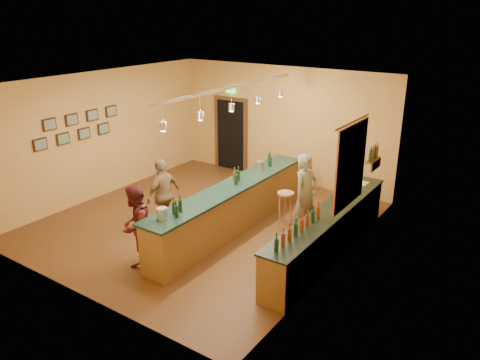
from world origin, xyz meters
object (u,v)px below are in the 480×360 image
Objects in this scene: customer_a at (136,226)px; bartender at (306,196)px; back_counter at (328,232)px; customer_b at (163,195)px; tasting_bar at (232,205)px; bar_stool at (286,198)px.

bartender is at bearing 125.75° from customer_a.
bartender reaches higher than back_counter.
customer_a is 0.98× the size of customer_b.
tasting_bar is 2.30m from customer_a.
back_counter is at bearing 4.72° from tasting_bar.
tasting_bar is 1.60m from bartender.
customer_a is 3.46m from bar_stool.
customer_a is at bearing -115.01° from bar_stool.
customer_a is at bearing -140.10° from back_counter.
back_counter is 3.72m from customer_a.
bar_stool is (-1.38, 0.75, 0.14)m from back_counter.
back_counter reaches higher than bar_stool.
tasting_bar is at bearing 121.67° from customer_b.
back_counter is 2.20m from tasting_bar.
customer_b reaches higher than bar_stool.
tasting_bar is (-2.19, -0.18, 0.12)m from back_counter.
back_counter is 3.62m from customer_b.
customer_b is 2.11× the size of bar_stool.
back_counter is 2.50× the size of bartender.
back_counter is 5.93× the size of bar_stool.
customer_b is at bearing -174.72° from customer_a.
customer_b is (-3.48, -0.95, 0.32)m from back_counter.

